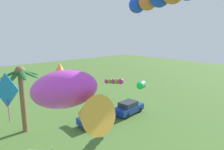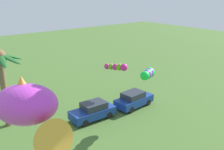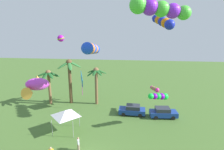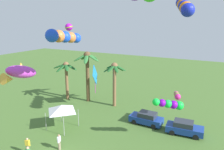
{
  "view_description": "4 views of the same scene",
  "coord_description": "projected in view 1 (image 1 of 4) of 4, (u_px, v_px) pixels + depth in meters",
  "views": [
    {
      "loc": [
        -7.73,
        -4.18,
        9.2
      ],
      "look_at": [
        1.57,
        5.97,
        6.37
      ],
      "focal_mm": 31.62,
      "sensor_mm": 36.0,
      "label": 1
    },
    {
      "loc": [
        -7.19,
        -5.74,
        10.69
      ],
      "look_at": [
        2.68,
        6.66,
        5.46
      ],
      "focal_mm": 41.55,
      "sensor_mm": 36.0,
      "label": 2
    },
    {
      "loc": [
        3.91,
        -14.3,
        12.6
      ],
      "look_at": [
        1.46,
        7.51,
        7.0
      ],
      "focal_mm": 29.29,
      "sensor_mm": 36.0,
      "label": 3
    },
    {
      "loc": [
        12.04,
        -12.62,
        12.21
      ],
      "look_at": [
        1.66,
        6.94,
        6.72
      ],
      "focal_mm": 35.86,
      "sensor_mm": 36.0,
      "label": 4
    }
  ],
  "objects": [
    {
      "name": "palm_tree_1",
      "position": [
        21.0,
        84.0,
        18.24
      ],
      "size": [
        3.5,
        3.51,
        6.41
      ],
      "color": "brown",
      "rests_on": "ground"
    },
    {
      "name": "parked_car_0",
      "position": [
        97.0,
        117.0,
        20.58
      ],
      "size": [
        3.95,
        1.84,
        1.51
      ],
      "color": "navy",
      "rests_on": "ground"
    },
    {
      "name": "parked_car_2",
      "position": [
        129.0,
        108.0,
        23.27
      ],
      "size": [
        4.03,
        2.02,
        1.51
      ],
      "color": "navy",
      "rests_on": "ground"
    },
    {
      "name": "kite_fish_0",
      "position": [
        64.0,
        92.0,
        6.04
      ],
      "size": [
        1.67,
        3.83,
        2.0
      ],
      "color": "#C73BCB"
    },
    {
      "name": "kite_tube_1",
      "position": [
        114.0,
        81.0,
        22.6
      ],
      "size": [
        1.16,
        2.4,
        0.84
      ],
      "color": "#D9268C"
    },
    {
      "name": "kite_tube_3",
      "position": [
        141.0,
        85.0,
        19.8
      ],
      "size": [
        2.74,
        2.13,
        1.26
      ],
      "color": "#13E33B"
    },
    {
      "name": "kite_diamond_6",
      "position": [
        6.0,
        91.0,
        15.39
      ],
      "size": [
        1.07,
        2.75,
        4.07
      ],
      "color": "#1B7FD4"
    }
  ]
}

